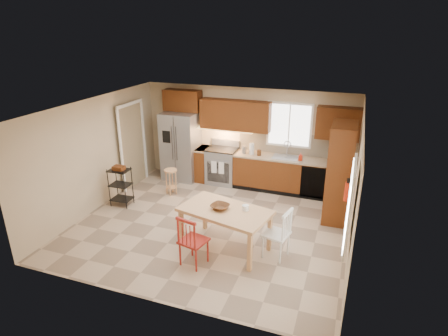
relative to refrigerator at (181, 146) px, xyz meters
name	(u,v)px	position (x,y,z in m)	size (l,w,h in m)	color
floor	(212,224)	(1.70, -2.12, -0.91)	(5.50, 5.50, 0.00)	tan
ceiling	(210,107)	(1.70, -2.12, 1.59)	(5.50, 5.00, 0.02)	silver
wall_back	(246,136)	(1.70, 0.38, 0.34)	(5.50, 0.02, 2.50)	#CCB793
wall_front	(146,230)	(1.70, -4.62, 0.34)	(5.50, 0.02, 2.50)	#CCB793
wall_left	(96,154)	(-1.05, -2.12, 0.34)	(0.02, 5.00, 2.50)	#CCB793
wall_right	(355,188)	(4.45, -2.12, 0.34)	(0.02, 5.00, 2.50)	#CCB793
refrigerator	(181,146)	(0.00, 0.00, 0.00)	(0.92, 0.75, 1.82)	gray
range_stove	(222,166)	(1.15, 0.06, -0.45)	(0.76, 0.63, 0.92)	gray
base_cabinet_narrow	(203,164)	(0.60, 0.08, -0.46)	(0.30, 0.60, 0.90)	#622E12
base_cabinet_run	(292,175)	(2.99, 0.08, -0.46)	(2.92, 0.60, 0.90)	#622E12
dishwasher	(313,183)	(3.55, -0.22, -0.46)	(0.60, 0.02, 0.78)	black
backsplash	(296,144)	(2.99, 0.36, 0.27)	(2.92, 0.03, 0.55)	beige
upper_over_fridge	(182,100)	(0.00, 0.20, 1.19)	(1.00, 0.35, 0.55)	#582D0E
upper_left_block	(235,115)	(1.45, 0.20, 0.92)	(1.80, 0.35, 0.75)	#582D0E
upper_right_block	(338,123)	(3.95, 0.20, 0.92)	(1.00, 0.35, 0.75)	#582D0E
window_back	(289,125)	(2.80, 0.35, 0.74)	(1.12, 0.04, 1.12)	white
sink	(285,159)	(2.80, 0.08, -0.05)	(0.62, 0.46, 0.16)	gray
undercab_glow	(224,129)	(1.15, 0.17, 0.52)	(1.60, 0.30, 0.01)	#FFBF66
soap_bottle	(301,157)	(3.18, -0.02, 0.09)	(0.09, 0.09, 0.19)	red
paper_towel	(252,149)	(1.95, 0.03, 0.13)	(0.12, 0.12, 0.28)	white
canister_steel	(244,150)	(1.75, 0.03, 0.08)	(0.11, 0.11, 0.18)	gray
canister_wood	(259,153)	(2.15, 0.00, 0.06)	(0.10, 0.10, 0.14)	#532B16
pantry	(340,173)	(4.13, -0.93, 0.14)	(0.50, 0.95, 2.10)	#622E12
fire_extinguisher	(348,192)	(4.33, -1.98, 0.19)	(0.12, 0.12, 0.36)	red
window_right	(350,205)	(4.38, -3.27, 0.54)	(0.04, 1.02, 1.32)	white
doorway	(132,146)	(-0.97, -0.82, 0.14)	(0.04, 0.95, 2.10)	#8C7A59
dining_table	(225,229)	(2.26, -2.86, -0.51)	(1.63, 0.92, 0.79)	tan
chair_red	(194,240)	(1.91, -3.51, -0.43)	(0.45, 0.45, 0.96)	maroon
chair_white	(276,233)	(3.21, -2.81, -0.43)	(0.45, 0.45, 0.96)	white
table_bowl	(220,209)	(2.16, -2.86, -0.11)	(0.33, 0.33, 0.08)	#532B16
table_jar	(246,209)	(2.62, -2.76, -0.08)	(0.12, 0.12, 0.14)	white
bar_stool	(171,182)	(0.21, -1.05, -0.59)	(0.32, 0.32, 0.65)	tan
utility_cart	(121,187)	(-0.61, -1.97, -0.45)	(0.46, 0.36, 0.92)	black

